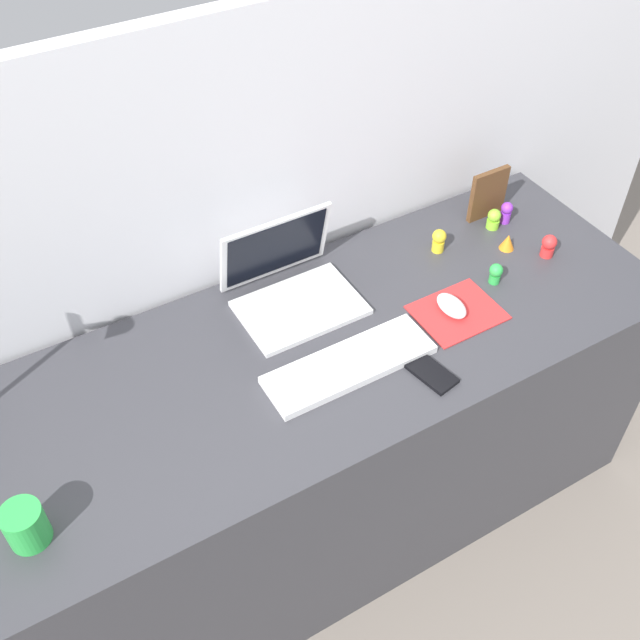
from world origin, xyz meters
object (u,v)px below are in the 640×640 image
at_px(mouse, 452,306).
at_px(toy_figurine_lime, 494,219).
at_px(laptop, 289,281).
at_px(toy_figurine_purple, 506,212).
at_px(toy_figurine_red, 549,245).
at_px(toy_figurine_green, 496,273).
at_px(toy_figurine_orange, 508,242).
at_px(cell_phone, 430,372).
at_px(toy_figurine_yellow, 439,240).
at_px(keyboard, 349,364).
at_px(picture_frame, 488,194).
at_px(coffee_mug, 26,525).

xyz_separation_m(mouse, toy_figurine_lime, (0.31, 0.22, 0.01)).
bearing_deg(laptop, toy_figurine_purple, -2.86).
bearing_deg(laptop, toy_figurine_red, -16.91).
xyz_separation_m(toy_figurine_purple, toy_figurine_red, (0.00, -0.17, -0.00)).
xyz_separation_m(toy_figurine_green, toy_figurine_orange, (0.12, 0.09, -0.01)).
distance_m(laptop, toy_figurine_lime, 0.63).
distance_m(mouse, toy_figurine_red, 0.36).
bearing_deg(toy_figurine_purple, cell_phone, -145.62).
xyz_separation_m(toy_figurine_yellow, toy_figurine_orange, (0.17, -0.09, -0.01)).
distance_m(toy_figurine_yellow, toy_figurine_green, 0.19).
bearing_deg(mouse, keyboard, -174.64).
height_order(picture_frame, toy_figurine_green, picture_frame).
bearing_deg(picture_frame, toy_figurine_lime, -106.24).
bearing_deg(toy_figurine_red, picture_frame, 98.06).
bearing_deg(toy_figurine_purple, laptop, 177.14).
bearing_deg(toy_figurine_yellow, toy_figurine_orange, -27.45).
height_order(toy_figurine_purple, toy_figurine_orange, toy_figurine_purple).
distance_m(keyboard, toy_figurine_orange, 0.62).
distance_m(laptop, cell_phone, 0.43).
distance_m(toy_figurine_purple, toy_figurine_orange, 0.12).
bearing_deg(coffee_mug, cell_phone, -2.96).
bearing_deg(toy_figurine_red, keyboard, -173.59).
distance_m(keyboard, picture_frame, 0.71).
relative_size(laptop, toy_figurine_lime, 4.98).
xyz_separation_m(keyboard, toy_figurine_red, (0.68, 0.08, 0.02)).
xyz_separation_m(laptop, coffee_mug, (-0.75, -0.35, -0.01)).
bearing_deg(toy_figurine_yellow, cell_phone, -128.80).
distance_m(coffee_mug, toy_figurine_orange, 1.38).
bearing_deg(cell_phone, toy_figurine_purple, 23.43).
xyz_separation_m(cell_phone, picture_frame, (0.49, 0.41, 0.07)).
bearing_deg(picture_frame, cell_phone, -140.23).
height_order(mouse, toy_figurine_red, toy_figurine_red).
bearing_deg(laptop, cell_phone, -68.44).
bearing_deg(coffee_mug, toy_figurine_orange, 9.06).
xyz_separation_m(toy_figurine_purple, toy_figurine_orange, (-0.07, -0.10, -0.01)).
xyz_separation_m(picture_frame, toy_figurine_green, (-0.16, -0.24, -0.04)).
relative_size(laptop, picture_frame, 2.00).
relative_size(cell_phone, coffee_mug, 1.42).
distance_m(coffee_mug, toy_figurine_red, 1.44).
height_order(cell_phone, coffee_mug, coffee_mug).
distance_m(laptop, toy_figurine_purple, 0.68).
relative_size(laptop, keyboard, 0.73).
distance_m(coffee_mug, toy_figurine_lime, 1.42).
bearing_deg(toy_figurine_lime, toy_figurine_green, -128.38).
bearing_deg(picture_frame, toy_figurine_red, -81.94).
distance_m(laptop, coffee_mug, 0.83).
relative_size(cell_phone, toy_figurine_orange, 2.81).
xyz_separation_m(mouse, toy_figurine_orange, (0.29, 0.12, 0.00)).
bearing_deg(cell_phone, picture_frame, 28.81).
xyz_separation_m(keyboard, toy_figurine_purple, (0.68, 0.25, 0.02)).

